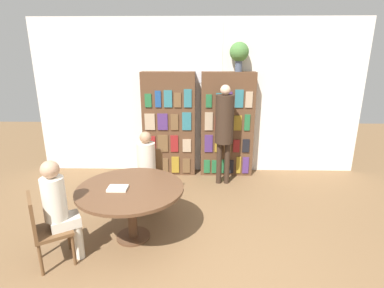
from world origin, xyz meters
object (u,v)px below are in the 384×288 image
object	(u,v)px
chair_left_side	(149,174)
chair_near_camera	(45,227)
reading_table	(131,195)
seated_reader_left	(146,166)
bookshelf_right	(227,125)
seated_reader_right	(59,205)
librarian_standing	(224,124)
flower_vase	(239,53)
bookshelf_left	(169,125)

from	to	relation	value
chair_left_side	chair_near_camera	bearing A→B (deg)	63.00
reading_table	seated_reader_left	bearing A→B (deg)	86.08
bookshelf_right	reading_table	size ratio (longest dim) A/B	1.49
bookshelf_right	chair_left_side	size ratio (longest dim) A/B	2.29
bookshelf_right	chair_left_side	xyz separation A→B (m)	(-1.34, -1.27, -0.52)
bookshelf_right	seated_reader_right	distance (m)	3.47
bookshelf_right	chair_near_camera	distance (m)	3.66
chair_left_side	seated_reader_left	world-z (taller)	seated_reader_left
chair_left_side	librarian_standing	distance (m)	1.61
chair_near_camera	bookshelf_right	bearing A→B (deg)	109.11
chair_near_camera	seated_reader_right	world-z (taller)	seated_reader_right
flower_vase	librarian_standing	xyz separation A→B (m)	(-0.27, -0.51, -1.22)
seated_reader_left	flower_vase	bearing A→B (deg)	-132.52
seated_reader_right	librarian_standing	bearing A→B (deg)	105.67
bookshelf_left	seated_reader_right	bearing A→B (deg)	-109.83
chair_near_camera	seated_reader_right	size ratio (longest dim) A/B	0.71
chair_left_side	seated_reader_left	distance (m)	0.28
flower_vase	chair_left_side	size ratio (longest dim) A/B	0.60
bookshelf_left	flower_vase	bearing A→B (deg)	0.22
seated_reader_right	bookshelf_left	bearing A→B (deg)	128.09
chair_near_camera	librarian_standing	xyz separation A→B (m)	(2.18, 2.33, 0.65)
reading_table	seated_reader_right	world-z (taller)	seated_reader_right
chair_left_side	seated_reader_left	size ratio (longest dim) A/B	0.72
reading_table	chair_near_camera	world-z (taller)	chair_near_camera
seated_reader_left	librarian_standing	size ratio (longest dim) A/B	0.67
bookshelf_left	reading_table	distance (m)	2.34
bookshelf_right	seated_reader_left	distance (m)	2.01
bookshelf_right	librarian_standing	bearing A→B (deg)	-100.78
bookshelf_left	reading_table	world-z (taller)	bookshelf_left
librarian_standing	bookshelf_right	bearing A→B (deg)	79.22
reading_table	chair_near_camera	bearing A→B (deg)	-147.92
bookshelf_right	flower_vase	xyz separation A→B (m)	(0.18, 0.00, 1.35)
bookshelf_left	chair_near_camera	bearing A→B (deg)	-111.92
chair_near_camera	chair_left_side	world-z (taller)	same
flower_vase	chair_near_camera	size ratio (longest dim) A/B	0.60
bookshelf_left	librarian_standing	bearing A→B (deg)	-25.73
bookshelf_left	seated_reader_right	xyz separation A→B (m)	(-0.98, -2.73, -0.30)
chair_near_camera	seated_reader_left	world-z (taller)	seated_reader_left
seated_reader_right	librarian_standing	xyz separation A→B (m)	(2.03, 2.23, 0.43)
reading_table	seated_reader_left	size ratio (longest dim) A/B	1.10
reading_table	seated_reader_right	size ratio (longest dim) A/B	1.08
reading_table	librarian_standing	bearing A→B (deg)	53.58
bookshelf_left	bookshelf_right	size ratio (longest dim) A/B	1.00
bookshelf_right	chair_near_camera	size ratio (longest dim) A/B	2.29
bookshelf_left	chair_near_camera	world-z (taller)	bookshelf_left
chair_near_camera	seated_reader_left	bearing A→B (deg)	114.20
flower_vase	seated_reader_left	distance (m)	2.69
chair_near_camera	librarian_standing	world-z (taller)	librarian_standing
chair_left_side	seated_reader_right	distance (m)	1.67
reading_table	chair_left_side	bearing A→B (deg)	86.08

